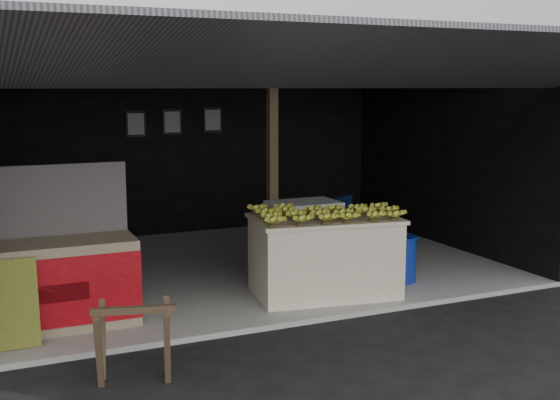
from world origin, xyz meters
name	(u,v)px	position (x,y,z in m)	size (l,w,h in m)	color
ground	(317,323)	(0.00, 0.00, 0.00)	(80.00, 80.00, 0.00)	black
concrete_slab	(236,267)	(0.00, 2.50, 0.03)	(7.00, 5.00, 0.06)	gray
shophouse	(226,116)	(0.00, 2.82, 2.10)	(7.40, 7.29, 3.02)	black
banana_table	(324,256)	(0.48, 0.75, 0.53)	(1.83, 1.28, 0.94)	white
banana_pile	(325,209)	(0.48, 0.75, 1.09)	(1.57, 0.94, 0.18)	yellow
white_crate	(303,239)	(0.61, 1.59, 0.55)	(0.89, 0.61, 0.98)	white
neighbor_stall	(56,279)	(-2.56, 0.88, 0.55)	(1.60, 0.73, 1.65)	#998466
green_signboard	(7,305)	(-3.06, 0.41, 0.49)	(0.57, 0.04, 0.85)	black
sawhorse	(134,335)	(-2.11, -0.72, 0.43)	(0.74, 0.73, 0.67)	brown
water_barrel	(401,260)	(1.62, 0.85, 0.34)	(0.38, 0.38, 0.56)	navy
plastic_chair	(348,218)	(1.89, 2.69, 0.53)	(0.50, 0.50, 0.81)	black
magenta_rug	(348,255)	(1.70, 2.33, 0.07)	(1.50, 1.00, 0.01)	maroon
picture_frames	(174,122)	(-0.17, 4.89, 1.93)	(1.62, 0.04, 0.46)	black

